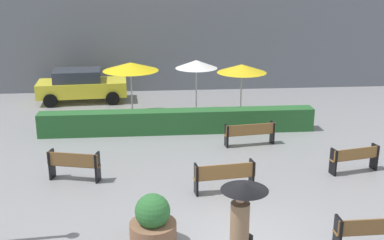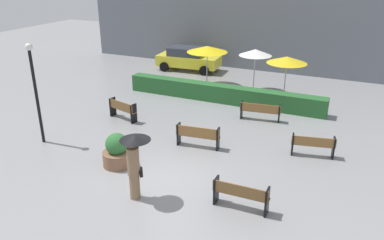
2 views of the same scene
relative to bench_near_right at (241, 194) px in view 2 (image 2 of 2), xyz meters
The scene contains 14 objects.
ground_plane 2.96m from the bench_near_right, behind, with size 60.00×60.00×0.00m, color gray.
bench_near_right is the anchor object (origin of this frame).
bench_far_right 4.60m from the bench_near_right, 71.80° to the left, with size 1.64×0.65×0.83m.
bench_back_row 7.20m from the bench_near_right, 100.76° to the left, with size 1.89×0.59×0.83m.
bench_far_left 8.52m from the bench_near_right, 148.15° to the left, with size 1.60×0.72×0.91m.
bench_mid_center 4.34m from the bench_near_right, 130.86° to the left, with size 1.78×0.56×0.90m.
pedestrian_with_umbrella 3.35m from the bench_near_right, 165.92° to the right, with size 0.94×0.94×2.16m.
planter_pot 4.94m from the bench_near_right, behind, with size 1.09×1.09×1.24m.
lamp_post 9.09m from the bench_near_right, behind, with size 0.28×0.28×4.07m.
patio_umbrella_yellow 12.62m from the bench_near_right, 117.21° to the left, with size 2.37×2.37×2.38m.
patio_umbrella_white 11.82m from the bench_near_right, 104.36° to the left, with size 1.83×1.83×2.40m.
patio_umbrella_yellow_far 10.90m from the bench_near_right, 95.41° to the left, with size 2.12×2.12×2.29m.
hedge_strip 9.56m from the bench_near_right, 113.83° to the left, with size 10.68×0.70×0.91m, color #28602D.
parked_car 16.13m from the bench_near_right, 120.74° to the left, with size 4.31×2.21×1.57m.
Camera 2 is at (5.62, -9.74, 6.87)m, focal length 35.97 mm.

